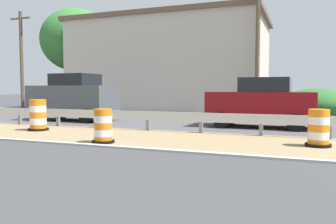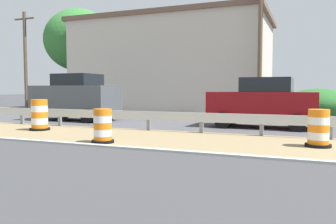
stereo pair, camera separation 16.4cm
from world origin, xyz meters
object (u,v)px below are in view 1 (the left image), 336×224
Objects in this scene: car_lead_far_lane at (73,97)px; utility_pole_near at (258,48)px; car_lead_near_lane at (262,103)px; traffic_barrel_close at (103,128)px; traffic_barrel_mid at (38,116)px; traffic_barrel_nearest at (318,130)px; utility_pole_mid at (22,59)px.

utility_pole_near is at bearing -148.65° from car_lead_far_lane.
traffic_barrel_close is at bearing 57.98° from car_lead_near_lane.
traffic_barrel_mid is at bearing 66.25° from traffic_barrel_close.
traffic_barrel_mid is 0.16× the size of utility_pole_near.
car_lead_near_lane is (4.16, 1.92, 0.54)m from traffic_barrel_nearest.
utility_pole_mid is at bearing -34.08° from car_lead_far_lane.
utility_pole_near is (10.50, -3.02, 3.26)m from traffic_barrel_close.
traffic_barrel_nearest is at bearing -90.88° from traffic_barrel_mid.
utility_pole_near is (8.82, -6.85, 3.17)m from traffic_barrel_mid.
traffic_barrel_close is at bearing -113.75° from traffic_barrel_mid.
traffic_barrel_nearest is 9.90m from utility_pole_near.
car_lead_far_lane reaches higher than traffic_barrel_nearest.
car_lead_near_lane is 8.85m from car_lead_far_lane.
car_lead_far_lane is 9.86m from utility_pole_near.
car_lead_near_lane is 0.58× the size of utility_pole_mid.
car_lead_near_lane is 18.83m from utility_pole_mid.
car_lead_far_lane is (3.80, 1.24, 0.60)m from traffic_barrel_mid.
traffic_barrel_mid is at bearing 142.14° from utility_pole_near.
utility_pole_mid is (5.70, 17.74, 2.74)m from car_lead_near_lane.
utility_pole_near is (5.01, -8.09, 2.57)m from car_lead_far_lane.
traffic_barrel_mid is at bearing 29.28° from car_lead_near_lane.
traffic_barrel_mid is at bearing 107.56° from car_lead_far_lane.
traffic_barrel_mid is 0.28× the size of car_lead_far_lane.
traffic_barrel_mid is 8.62m from car_lead_near_lane.
car_lead_far_lane reaches higher than car_lead_near_lane.
utility_pole_near is at bearing 16.61° from traffic_barrel_nearest.
car_lead_near_lane reaches higher than traffic_barrel_mid.
traffic_barrel_nearest is 4.62m from car_lead_near_lane.
utility_pole_near reaches higher than traffic_barrel_mid.
car_lead_far_lane is at bearing 17.99° from traffic_barrel_mid.
traffic_barrel_mid reaches higher than traffic_barrel_close.
car_lead_near_lane is at bearing -33.47° from traffic_barrel_close.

